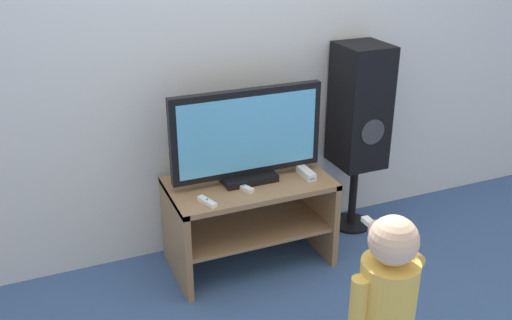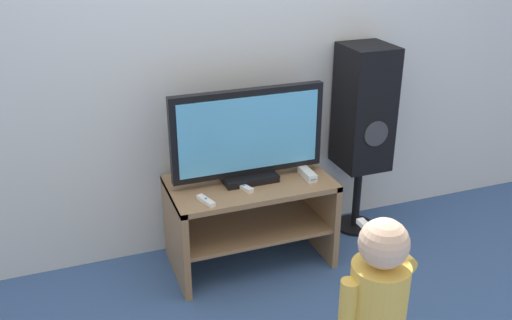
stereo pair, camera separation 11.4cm
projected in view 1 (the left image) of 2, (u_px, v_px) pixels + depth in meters
The scene contains 9 objects.
ground_plane at pixel (266, 284), 3.16m from camera, with size 16.00×16.00×0.00m, color #38568C.
wall_back at pixel (226, 29), 3.12m from camera, with size 10.00×0.06×2.60m.
tv_stand at pixel (249, 210), 3.23m from camera, with size 0.90×0.50×0.52m.
television at pixel (247, 137), 3.07m from camera, with size 0.86×0.20×0.52m.
game_console at pixel (306, 173), 3.20m from camera, with size 0.05×0.16×0.04m.
remote_primary at pixel (207, 202), 2.91m from camera, with size 0.07×0.13×0.03m.
remote_secondary at pixel (244, 187), 3.06m from camera, with size 0.08×0.13×0.03m.
child at pixel (386, 298), 2.21m from camera, with size 0.34×0.49×0.88m.
speaker_tower at pixel (360, 110), 3.43m from camera, with size 0.28×0.31×1.19m.
Camera 1 is at (-1.07, -2.39, 1.90)m, focal length 40.00 mm.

